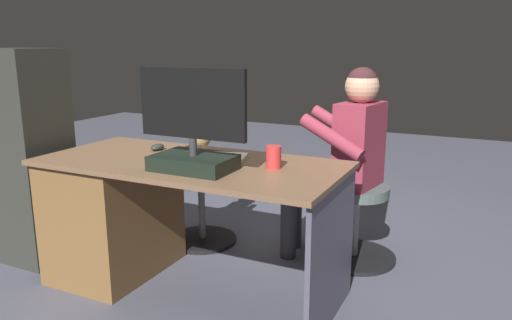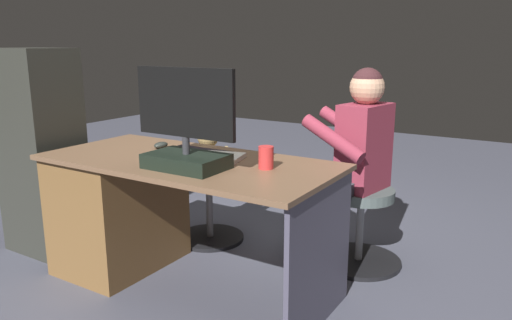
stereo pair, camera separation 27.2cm
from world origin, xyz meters
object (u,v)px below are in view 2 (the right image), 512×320
object	(u,v)px
cup	(266,158)
visitor_chair	(360,223)
monitor	(186,137)
tv_remote	(171,158)
teddy_bear	(209,151)
computer_mouse	(161,145)
desk	(133,206)
office_chair_teddy	(209,201)
person	(348,150)
keyboard	(203,153)

from	to	relation	value
cup	visitor_chair	distance (m)	0.90
monitor	tv_remote	size ratio (longest dim) A/B	3.73
monitor	teddy_bear	bearing A→B (deg)	-60.19
computer_mouse	visitor_chair	xyz separation A→B (m)	(-0.99, -0.61, -0.47)
desk	cup	xyz separation A→B (m)	(-0.86, -0.05, 0.38)
monitor	office_chair_teddy	size ratio (longest dim) A/B	1.19
teddy_bear	computer_mouse	bearing A→B (deg)	89.44
person	tv_remote	bearing A→B (deg)	49.78
tv_remote	office_chair_teddy	distance (m)	0.80
monitor	keyboard	xyz separation A→B (m)	(0.12, -0.28, -0.15)
desk	tv_remote	size ratio (longest dim) A/B	10.49
keyboard	office_chair_teddy	xyz separation A→B (m)	(0.30, -0.44, -0.45)
computer_mouse	office_chair_teddy	size ratio (longest dim) A/B	0.21
computer_mouse	cup	distance (m)	0.76
tv_remote	visitor_chair	world-z (taller)	tv_remote
teddy_bear	office_chair_teddy	bearing A→B (deg)	90.00
teddy_bear	tv_remote	bearing A→B (deg)	110.24
computer_mouse	person	size ratio (longest dim) A/B	0.08
monitor	desk	bearing A→B (deg)	-15.09
computer_mouse	teddy_bear	xyz separation A→B (m)	(-0.00, -0.45, -0.12)
keyboard	computer_mouse	bearing A→B (deg)	-0.27
monitor	teddy_bear	xyz separation A→B (m)	(0.42, -0.73, -0.26)
tv_remote	visitor_chair	xyz separation A→B (m)	(-0.75, -0.80, -0.46)
computer_mouse	tv_remote	world-z (taller)	computer_mouse
computer_mouse	tv_remote	distance (m)	0.30
desk	tv_remote	bearing A→B (deg)	172.47
desk	visitor_chair	xyz separation A→B (m)	(-1.10, -0.75, -0.13)
desk	office_chair_teddy	xyz separation A→B (m)	(-0.12, -0.58, -0.11)
keyboard	cup	world-z (taller)	cup
tv_remote	desk	bearing A→B (deg)	-8.64
visitor_chair	teddy_bear	bearing A→B (deg)	9.55
computer_mouse	keyboard	bearing A→B (deg)	179.73
office_chair_teddy	teddy_bear	bearing A→B (deg)	-90.00
office_chair_teddy	person	world-z (taller)	person
computer_mouse	person	xyz separation A→B (m)	(-0.90, -0.60, -0.04)
person	computer_mouse	bearing A→B (deg)	33.58
monitor	keyboard	size ratio (longest dim) A/B	1.33
cup	visitor_chair	size ratio (longest dim) A/B	0.22
desk	office_chair_teddy	bearing A→B (deg)	-101.33
desk	office_chair_teddy	distance (m)	0.60
keyboard	teddy_bear	distance (m)	0.55
monitor	cup	world-z (taller)	monitor
tv_remote	teddy_bear	world-z (taller)	teddy_bear
computer_mouse	teddy_bear	bearing A→B (deg)	-90.56
keyboard	computer_mouse	size ratio (longest dim) A/B	4.38
keyboard	monitor	bearing A→B (deg)	112.56
keyboard	desk	bearing A→B (deg)	18.29
office_chair_teddy	person	bearing A→B (deg)	-169.81
desk	tv_remote	world-z (taller)	tv_remote
cup	monitor	bearing A→B (deg)	30.70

